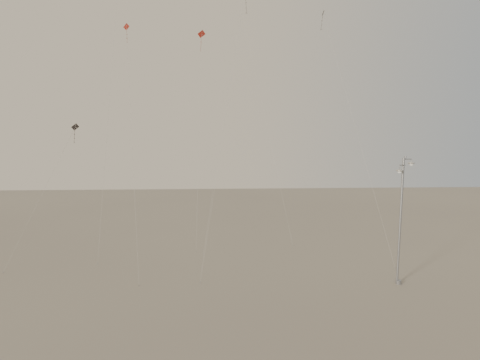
{
  "coord_description": "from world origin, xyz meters",
  "views": [
    {
      "loc": [
        -2.89,
        -27.86,
        10.08
      ],
      "look_at": [
        -0.34,
        5.0,
        7.78
      ],
      "focal_mm": 28.0,
      "sensor_mm": 36.0,
      "label": 1
    }
  ],
  "objects": [
    {
      "name": "kite_7",
      "position": [
        -4.09,
        19.07,
        20.64
      ],
      "size": [
        1.02,
        10.91,
        25.74
      ],
      "rotation": [
        0.0,
        0.0,
        0.59
      ],
      "color": "maroon",
      "rests_on": "ground"
    },
    {
      "name": "kite_6",
      "position": [
        -15.9,
        5.54,
        9.66
      ],
      "size": [
        6.23,
        1.32,
        12.74
      ],
      "rotation": [
        0.0,
        0.0,
        0.93
      ],
      "color": "#322B29",
      "rests_on": "ground"
    },
    {
      "name": "kite_1",
      "position": [
        -0.32,
        8.84,
        20.43
      ],
      "size": [
        4.71,
        10.61,
        26.71
      ],
      "rotation": [
        0.0,
        0.0,
        -0.97
      ],
      "color": "#322B29",
      "rests_on": "ground"
    },
    {
      "name": "kite_5",
      "position": [
        2.1,
        21.96,
        24.7
      ],
      "size": [
        5.56,
        14.12,
        34.38
      ],
      "rotation": [
        0.0,
        0.0,
        -0.96
      ],
      "color": "brown",
      "rests_on": "ground"
    },
    {
      "name": "street_lamp",
      "position": [
        11.63,
        -0.53,
        5.29
      ],
      "size": [
        1.57,
        0.78,
        9.93
      ],
      "color": "#94979C",
      "rests_on": "ground"
    },
    {
      "name": "kite_3",
      "position": [
        -10.14,
        6.74,
        15.92
      ],
      "size": [
        2.7,
        8.77,
        22.38
      ],
      "rotation": [
        0.0,
        0.0,
        0.03
      ],
      "color": "maroon",
      "rests_on": "ground"
    },
    {
      "name": "kite_4",
      "position": [
        10.3,
        11.16,
        19.7
      ],
      "size": [
        4.1,
        10.56,
        25.9
      ],
      "rotation": [
        0.0,
        0.0,
        1.68
      ],
      "color": "#322B29",
      "rests_on": "ground"
    },
    {
      "name": "ground",
      "position": [
        0.0,
        0.0,
        0.0
      ],
      "size": [
        160.0,
        160.0,
        0.0
      ],
      "primitive_type": "plane",
      "color": "gray",
      "rests_on": "ground"
    }
  ]
}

